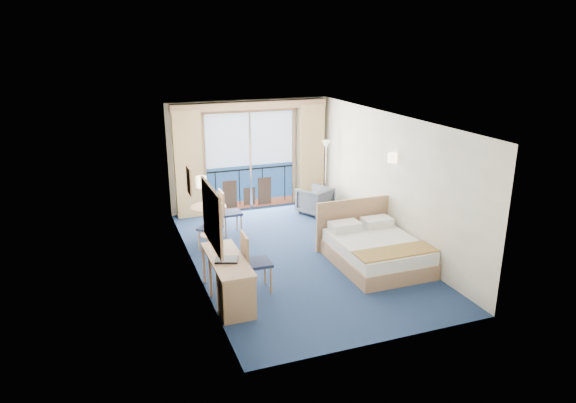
% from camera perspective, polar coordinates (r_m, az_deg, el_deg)
% --- Properties ---
extents(floor, '(6.50, 6.50, 0.00)m').
position_cam_1_polar(floor, '(10.22, 1.05, -5.98)').
color(floor, navy).
rests_on(floor, ground).
extents(room_walls, '(4.04, 6.54, 2.72)m').
position_cam_1_polar(room_walls, '(9.64, 1.11, 3.74)').
color(room_walls, beige).
rests_on(room_walls, ground).
extents(balcony_door, '(2.36, 0.03, 2.52)m').
position_cam_1_polar(balcony_door, '(12.75, -4.23, 4.25)').
color(balcony_door, navy).
rests_on(balcony_door, room_walls).
extents(curtain_left, '(0.65, 0.22, 2.55)m').
position_cam_1_polar(curtain_left, '(12.26, -11.00, 4.04)').
color(curtain_left, tan).
rests_on(curtain_left, room_walls).
extents(curtain_right, '(0.65, 0.22, 2.55)m').
position_cam_1_polar(curtain_right, '(13.09, 2.53, 5.22)').
color(curtain_right, tan).
rests_on(curtain_right, room_walls).
extents(pelmet, '(3.80, 0.25, 0.18)m').
position_cam_1_polar(pelmet, '(12.39, -4.19, 10.60)').
color(pelmet, '#A27558').
rests_on(pelmet, room_walls).
extents(mirror, '(0.05, 1.25, 0.95)m').
position_cam_1_polar(mirror, '(7.78, -8.45, -1.65)').
color(mirror, '#A27558').
rests_on(mirror, room_walls).
extents(wall_print, '(0.04, 0.42, 0.52)m').
position_cam_1_polar(wall_print, '(9.60, -10.93, 2.27)').
color(wall_print, '#A27558').
rests_on(wall_print, room_walls).
extents(sconce_left, '(0.18, 0.18, 0.18)m').
position_cam_1_polar(sconce_left, '(8.54, -9.61, 2.16)').
color(sconce_left, '#FCE1B0').
rests_on(sconce_left, room_walls).
extents(sconce_right, '(0.18, 0.18, 0.18)m').
position_cam_1_polar(sconce_right, '(10.35, 11.51, 4.77)').
color(sconce_right, '#FCE1B0').
rests_on(sconce_right, room_walls).
extents(bed, '(1.64, 1.95, 1.03)m').
position_cam_1_polar(bed, '(9.87, 9.66, -5.31)').
color(bed, '#A27558').
rests_on(bed, ground).
extents(nightstand, '(0.39, 0.37, 0.51)m').
position_cam_1_polar(nightstand, '(11.23, 8.69, -2.53)').
color(nightstand, '#9F8254').
rests_on(nightstand, ground).
extents(phone, '(0.18, 0.14, 0.07)m').
position_cam_1_polar(phone, '(11.14, 8.81, -1.12)').
color(phone, silver).
rests_on(phone, nightstand).
extents(armchair, '(0.96, 0.97, 0.66)m').
position_cam_1_polar(armchair, '(12.51, 3.01, 0.12)').
color(armchair, '#40474E').
rests_on(armchair, ground).
extents(floor_lamp, '(0.24, 0.24, 1.74)m').
position_cam_1_polar(floor_lamp, '(12.62, 4.25, 4.90)').
color(floor_lamp, silver).
rests_on(floor_lamp, ground).
extents(desk, '(0.54, 1.57, 0.74)m').
position_cam_1_polar(desk, '(8.09, -5.99, -9.56)').
color(desk, '#A27558').
rests_on(desk, ground).
extents(desk_chair, '(0.47, 0.46, 1.04)m').
position_cam_1_polar(desk_chair, '(8.63, -4.02, -6.37)').
color(desk_chair, '#1D2645').
rests_on(desk_chair, ground).
extents(folder, '(0.43, 0.37, 0.03)m').
position_cam_1_polar(folder, '(8.23, -6.82, -6.44)').
color(folder, black).
rests_on(folder, desk).
extents(desk_lamp, '(0.13, 0.13, 0.49)m').
position_cam_1_polar(desk_lamp, '(8.60, -7.84, -2.87)').
color(desk_lamp, silver).
rests_on(desk_lamp, desk).
extents(round_table, '(0.75, 0.75, 0.68)m').
position_cam_1_polar(round_table, '(11.14, -8.77, -1.32)').
color(round_table, '#A27558').
rests_on(round_table, ground).
extents(table_chair_a, '(0.44, 0.43, 1.00)m').
position_cam_1_polar(table_chair_a, '(11.17, -6.79, -0.91)').
color(table_chair_a, '#1D2645').
rests_on(table_chair_a, ground).
extents(table_chair_b, '(0.58, 0.58, 0.95)m').
position_cam_1_polar(table_chair_b, '(10.49, -8.45, -2.38)').
color(table_chair_b, '#1D2645').
rests_on(table_chair_b, ground).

